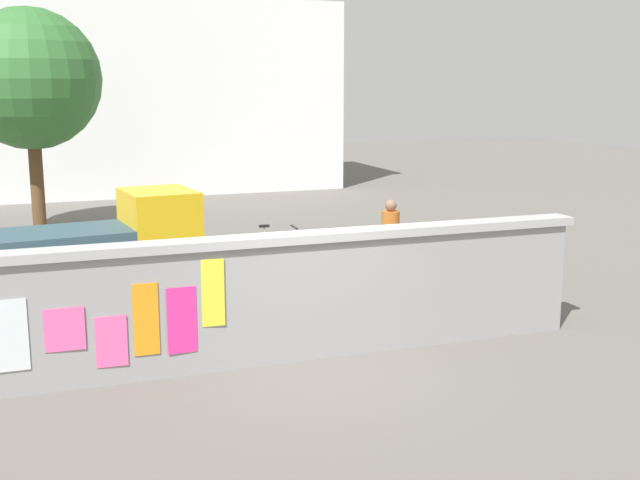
{
  "coord_description": "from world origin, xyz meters",
  "views": [
    {
      "loc": [
        -3.4,
        -10.01,
        3.77
      ],
      "look_at": [
        0.78,
        1.41,
        1.36
      ],
      "focal_mm": 44.69,
      "sensor_mm": 36.0,
      "label": 1
    }
  ],
  "objects_px": {
    "person_walking": "(457,257)",
    "tree_roadside": "(30,80)",
    "motorcycle": "(351,280)",
    "auto_rickshaw_truck": "(106,246)",
    "bicycle_far": "(272,253)",
    "bicycle_near": "(204,317)",
    "person_bystander": "(390,233)"
  },
  "relations": [
    {
      "from": "bicycle_far",
      "to": "person_walking",
      "type": "bearing_deg",
      "value": -65.45
    },
    {
      "from": "motorcycle",
      "to": "person_bystander",
      "type": "distance_m",
      "value": 1.84
    },
    {
      "from": "motorcycle",
      "to": "person_walking",
      "type": "height_order",
      "value": "person_walking"
    },
    {
      "from": "person_bystander",
      "to": "auto_rickshaw_truck",
      "type": "bearing_deg",
      "value": 169.1
    },
    {
      "from": "motorcycle",
      "to": "person_walking",
      "type": "distance_m",
      "value": 1.86
    },
    {
      "from": "person_bystander",
      "to": "tree_roadside",
      "type": "distance_m",
      "value": 10.43
    },
    {
      "from": "auto_rickshaw_truck",
      "to": "person_walking",
      "type": "distance_m",
      "value": 6.19
    },
    {
      "from": "bicycle_near",
      "to": "bicycle_far",
      "type": "bearing_deg",
      "value": 60.51
    },
    {
      "from": "motorcycle",
      "to": "bicycle_far",
      "type": "distance_m",
      "value": 3.06
    },
    {
      "from": "auto_rickshaw_truck",
      "to": "bicycle_far",
      "type": "xyz_separation_m",
      "value": [
        3.34,
        0.83,
        -0.54
      ]
    },
    {
      "from": "auto_rickshaw_truck",
      "to": "bicycle_near",
      "type": "xyz_separation_m",
      "value": [
        1.09,
        -3.14,
        -0.54
      ]
    },
    {
      "from": "auto_rickshaw_truck",
      "to": "bicycle_near",
      "type": "height_order",
      "value": "auto_rickshaw_truck"
    },
    {
      "from": "motorcycle",
      "to": "person_walking",
      "type": "bearing_deg",
      "value": -38.93
    },
    {
      "from": "person_walking",
      "to": "tree_roadside",
      "type": "bearing_deg",
      "value": 121.47
    },
    {
      "from": "auto_rickshaw_truck",
      "to": "bicycle_near",
      "type": "distance_m",
      "value": 3.37
    },
    {
      "from": "bicycle_far",
      "to": "person_bystander",
      "type": "distance_m",
      "value": 2.63
    },
    {
      "from": "bicycle_far",
      "to": "tree_roadside",
      "type": "xyz_separation_m",
      "value": [
        -4.37,
        6.09,
        3.48
      ]
    },
    {
      "from": "auto_rickshaw_truck",
      "to": "bicycle_far",
      "type": "distance_m",
      "value": 3.48
    },
    {
      "from": "bicycle_near",
      "to": "bicycle_far",
      "type": "distance_m",
      "value": 4.56
    },
    {
      "from": "auto_rickshaw_truck",
      "to": "bicycle_far",
      "type": "bearing_deg",
      "value": 13.96
    },
    {
      "from": "motorcycle",
      "to": "person_bystander",
      "type": "bearing_deg",
      "value": 43.01
    },
    {
      "from": "bicycle_far",
      "to": "person_walking",
      "type": "xyz_separation_m",
      "value": [
        1.89,
        -4.14,
        0.62
      ]
    },
    {
      "from": "person_bystander",
      "to": "tree_roadside",
      "type": "xyz_separation_m",
      "value": [
        -6.17,
        7.91,
        2.86
      ]
    },
    {
      "from": "auto_rickshaw_truck",
      "to": "bicycle_far",
      "type": "relative_size",
      "value": 2.2
    },
    {
      "from": "bicycle_far",
      "to": "person_bystander",
      "type": "height_order",
      "value": "person_bystander"
    },
    {
      "from": "motorcycle",
      "to": "bicycle_far",
      "type": "height_order",
      "value": "bicycle_far"
    },
    {
      "from": "bicycle_far",
      "to": "bicycle_near",
      "type": "bearing_deg",
      "value": -119.49
    },
    {
      "from": "auto_rickshaw_truck",
      "to": "motorcycle",
      "type": "distance_m",
      "value": 4.45
    },
    {
      "from": "tree_roadside",
      "to": "bicycle_near",
      "type": "bearing_deg",
      "value": -78.06
    },
    {
      "from": "motorcycle",
      "to": "bicycle_far",
      "type": "xyz_separation_m",
      "value": [
        -0.51,
        3.02,
        -0.1
      ]
    },
    {
      "from": "auto_rickshaw_truck",
      "to": "person_walking",
      "type": "relative_size",
      "value": 2.32
    },
    {
      "from": "tree_roadside",
      "to": "person_walking",
      "type": "bearing_deg",
      "value": -58.53
    }
  ]
}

